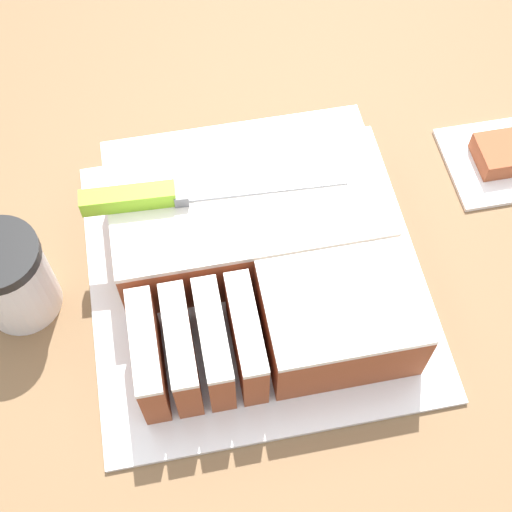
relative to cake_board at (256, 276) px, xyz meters
name	(u,v)px	position (x,y,z in m)	size (l,w,h in m)	color
ground_plane	(246,442)	(-0.01, 0.07, -0.92)	(8.00, 8.00, 0.00)	#4C4742
countertop	(243,370)	(-0.01, 0.07, -0.46)	(1.40, 1.10, 0.92)	brown
cake_board	(256,276)	(0.00, 0.00, 0.00)	(0.39, 0.39, 0.01)	white
cake	(260,251)	(0.01, 0.01, 0.05)	(0.31, 0.31, 0.09)	#994C2D
knife	(163,192)	(-0.09, 0.07, 0.10)	(0.30, 0.04, 0.02)	silver
coffee_cup	(11,278)	(-0.27, 0.02, 0.06)	(0.09, 0.09, 0.12)	white
paper_napkin	(497,162)	(0.34, 0.11, 0.00)	(0.13, 0.13, 0.01)	white
brownie	(500,154)	(0.34, 0.11, 0.02)	(0.06, 0.06, 0.03)	#994C2D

